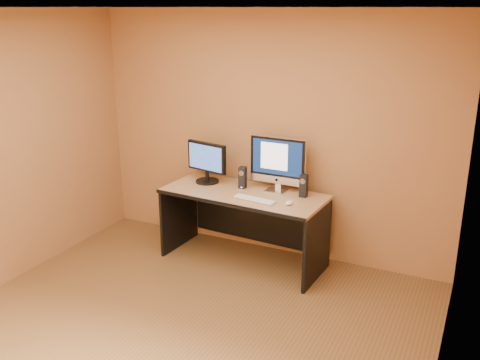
{
  "coord_description": "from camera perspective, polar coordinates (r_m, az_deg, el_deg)",
  "views": [
    {
      "loc": [
        2.14,
        -3.14,
        2.6
      ],
      "look_at": [
        -0.08,
        1.46,
        0.95
      ],
      "focal_mm": 40.0,
      "sensor_mm": 36.0,
      "label": 1
    }
  ],
  "objects": [
    {
      "name": "floor",
      "position": [
        4.61,
        -7.35,
        -16.59
      ],
      "size": [
        4.0,
        4.0,
        0.0
      ],
      "primitive_type": "plane",
      "color": "brown",
      "rests_on": "ground"
    },
    {
      "name": "walls",
      "position": [
        4.02,
        -8.08,
        -1.11
      ],
      "size": [
        4.0,
        4.0,
        2.6
      ],
      "primitive_type": null,
      "color": "olive",
      "rests_on": "ground"
    },
    {
      "name": "ceiling",
      "position": [
        3.8,
        -8.98,
        17.74
      ],
      "size": [
        4.0,
        4.0,
        0.0
      ],
      "primitive_type": "plane",
      "color": "white",
      "rests_on": "walls"
    },
    {
      "name": "desk",
      "position": [
        5.65,
        0.38,
        -5.07
      ],
      "size": [
        1.73,
        0.84,
        0.78
      ],
      "primitive_type": null,
      "rotation": [
        0.0,
        0.0,
        -0.06
      ],
      "color": "tan",
      "rests_on": "ground"
    },
    {
      "name": "imac",
      "position": [
        5.48,
        3.93,
        1.69
      ],
      "size": [
        0.6,
        0.23,
        0.58
      ],
      "primitive_type": null,
      "rotation": [
        0.0,
        0.0,
        -0.01
      ],
      "color": "silver",
      "rests_on": "desk"
    },
    {
      "name": "second_monitor",
      "position": [
        5.78,
        -3.55,
        1.86
      ],
      "size": [
        0.55,
        0.35,
        0.44
      ],
      "primitive_type": null,
      "rotation": [
        0.0,
        0.0,
        -0.2
      ],
      "color": "black",
      "rests_on": "desk"
    },
    {
      "name": "speaker_left",
      "position": [
        5.61,
        0.28,
        0.27
      ],
      "size": [
        0.08,
        0.08,
        0.23
      ],
      "primitive_type": null,
      "rotation": [
        0.0,
        0.0,
        0.08
      ],
      "color": "black",
      "rests_on": "desk"
    },
    {
      "name": "speaker_right",
      "position": [
        5.39,
        6.81,
        -0.62
      ],
      "size": [
        0.07,
        0.08,
        0.23
      ],
      "primitive_type": null,
      "rotation": [
        0.0,
        0.0,
        0.0
      ],
      "color": "black",
      "rests_on": "desk"
    },
    {
      "name": "keyboard",
      "position": [
        5.29,
        1.52,
        -2.09
      ],
      "size": [
        0.46,
        0.18,
        0.02
      ],
      "primitive_type": "cube",
      "rotation": [
        0.0,
        0.0,
        -0.13
      ],
      "color": "silver",
      "rests_on": "desk"
    },
    {
      "name": "mouse",
      "position": [
        5.19,
        5.26,
        -2.43
      ],
      "size": [
        0.07,
        0.11,
        0.04
      ],
      "primitive_type": "ellipsoid",
      "rotation": [
        0.0,
        0.0,
        -0.11
      ],
      "color": "white",
      "rests_on": "desk"
    },
    {
      "name": "cable_a",
      "position": [
        5.66,
        4.87,
        -0.84
      ],
      "size": [
        0.1,
        0.21,
        0.01
      ],
      "primitive_type": "cylinder",
      "rotation": [
        1.57,
        0.0,
        0.43
      ],
      "color": "black",
      "rests_on": "desk"
    },
    {
      "name": "cable_b",
      "position": [
        5.67,
        3.93,
        -0.76
      ],
      "size": [
        0.07,
        0.18,
        0.01
      ],
      "primitive_type": "cylinder",
      "rotation": [
        1.57,
        0.0,
        -0.33
      ],
      "color": "black",
      "rests_on": "desk"
    }
  ]
}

